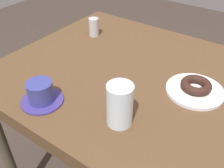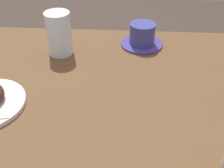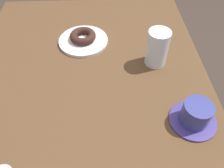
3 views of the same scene
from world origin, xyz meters
The scene contains 7 objects.
table centered at (0.00, 0.00, 0.71)m, with size 1.05×0.82×0.78m.
plate_chocolate_ring centered at (-0.19, -0.02, 0.78)m, with size 0.19×0.19×0.01m, color white.
napkin_chocolate_ring centered at (-0.19, -0.02, 0.79)m, with size 0.13×0.13×0.00m, color white.
donut_chocolate_ring centered at (-0.19, -0.02, 0.80)m, with size 0.10×0.10×0.03m, color #351D17.
water_glass centered at (-0.06, 0.24, 0.84)m, with size 0.08×0.08×0.13m, color silver.
coffee_cup centered at (0.19, 0.31, 0.81)m, with size 0.14×0.14×0.07m.
sugar_jar centered at (0.35, -0.16, 0.82)m, with size 0.05×0.05×0.08m, color #B4B1B4.
Camera 1 is at (-0.35, 0.68, 1.31)m, focal length 40.55 mm.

